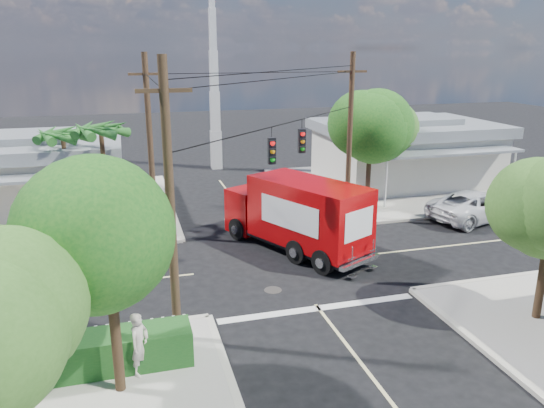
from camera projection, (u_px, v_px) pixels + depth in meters
name	position (u px, v px, depth m)	size (l,w,h in m)	color
ground	(284.00, 264.00, 23.37)	(120.00, 120.00, 0.00)	black
sidewalk_ne	(390.00, 186.00, 36.22)	(14.12, 14.12, 0.14)	#A7A196
sidewalk_nw	(49.00, 212.00, 30.58)	(14.12, 14.12, 0.14)	#A7A196
road_markings	(295.00, 277.00, 22.01)	(32.00, 32.00, 0.01)	beige
building_ne	(405.00, 150.00, 37.01)	(11.80, 10.20, 4.50)	beige
building_nw	(28.00, 171.00, 31.14)	(10.80, 10.20, 4.30)	beige
radio_tower	(215.00, 96.00, 40.38)	(0.80, 0.80, 17.00)	silver
tree_sw_front	(108.00, 247.00, 13.37)	(3.88, 3.78, 6.03)	#422D1C
tree_ne_front	(371.00, 128.00, 30.14)	(4.21, 4.14, 6.66)	#422D1C
tree_ne_back	(393.00, 131.00, 33.01)	(3.77, 3.66, 5.82)	#422D1C
palm_nw_front	(101.00, 132.00, 26.93)	(3.01, 3.08, 5.59)	#422D1C
palm_nw_back	(63.00, 137.00, 27.90)	(3.01, 3.08, 5.19)	#422D1C
utility_poles	(240.00, 155.00, 23.12)	(12.00, 10.68, 9.00)	#473321
picket_fence	(92.00, 340.00, 15.98)	(5.94, 0.06, 1.00)	silver
hedge_sw	(83.00, 355.00, 15.19)	(6.20, 1.20, 1.10)	#154818
vending_boxes	(361.00, 201.00, 30.59)	(1.90, 0.50, 1.10)	red
delivery_truck	(297.00, 215.00, 24.50)	(5.63, 8.17, 3.45)	black
parked_car	(477.00, 205.00, 29.24)	(2.70, 5.86, 1.63)	silver
pedestrian	(140.00, 344.00, 15.02)	(0.69, 0.46, 1.90)	beige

